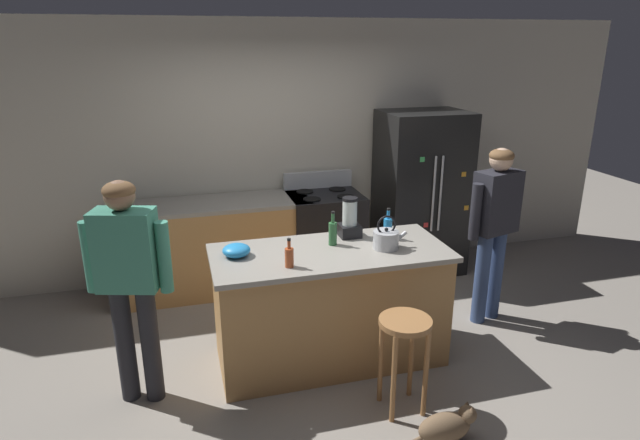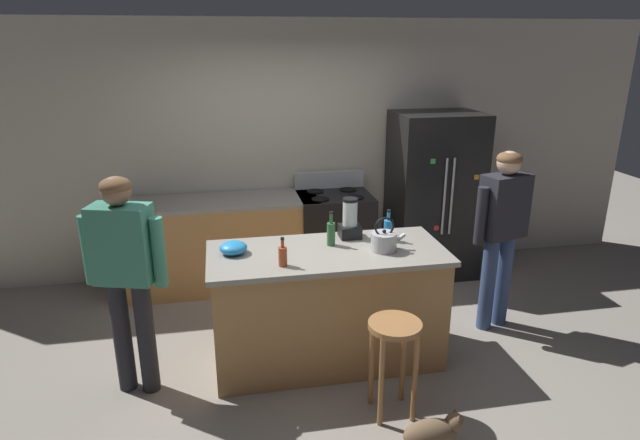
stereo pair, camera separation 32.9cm
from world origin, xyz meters
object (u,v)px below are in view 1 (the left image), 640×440
object	(u,v)px
stove_range	(325,236)
bar_stool	(404,340)
bottle_soda	(388,227)
bottle_cooking_sauce	(289,257)
person_by_sink_right	(495,219)
tea_kettle	(386,239)
bottle_olive_oil	(333,233)
refrigerator	(421,193)
blender_appliance	(350,220)
mixing_bowl	(236,250)
cat	(447,426)
person_by_island_left	(129,273)
kitchen_island	(330,305)

from	to	relation	value
stove_range	bar_stool	xyz separation A→B (m)	(-0.08, -2.27, 0.06)
bottle_soda	bottle_cooking_sauce	xyz separation A→B (m)	(-0.89, -0.36, -0.02)
person_by_sink_right	tea_kettle	size ratio (longest dim) A/B	5.86
bottle_olive_oil	bottle_soda	bearing A→B (deg)	2.49
refrigerator	tea_kettle	distance (m)	1.89
refrigerator	stove_range	xyz separation A→B (m)	(-1.09, 0.02, -0.40)
blender_appliance	bottle_soda	bearing A→B (deg)	-24.45
bottle_cooking_sauce	bar_stool	bearing A→B (deg)	-37.56
mixing_bowl	tea_kettle	world-z (taller)	tea_kettle
bottle_soda	bottle_olive_oil	bearing A→B (deg)	-177.51
bar_stool	cat	world-z (taller)	bar_stool
person_by_island_left	person_by_sink_right	xyz separation A→B (m)	(3.04, 0.37, -0.01)
person_by_sink_right	bottle_cooking_sauce	size ratio (longest dim) A/B	7.48
kitchen_island	bottle_cooking_sauce	world-z (taller)	bottle_cooking_sauce
bottle_soda	tea_kettle	distance (m)	0.22
bottle_olive_oil	mixing_bowl	xyz separation A→B (m)	(-0.76, -0.04, -0.05)
bottle_soda	blender_appliance	bearing A→B (deg)	155.55
bar_stool	tea_kettle	bearing A→B (deg)	79.83
stove_range	bottle_soda	distance (m)	1.50
kitchen_island	refrigerator	size ratio (longest dim) A/B	1.03
mixing_bowl	tea_kettle	size ratio (longest dim) A/B	0.76
mixing_bowl	tea_kettle	distance (m)	1.15
person_by_sink_right	mixing_bowl	xyz separation A→B (m)	(-2.29, -0.16, 0.01)
stove_range	mixing_bowl	world-z (taller)	stove_range
mixing_bowl	tea_kettle	bearing A→B (deg)	-7.31
bottle_soda	mixing_bowl	world-z (taller)	bottle_soda
person_by_island_left	bottle_olive_oil	size ratio (longest dim) A/B	5.92
bar_stool	bottle_olive_oil	bearing A→B (deg)	106.62
person_by_island_left	bottle_soda	distance (m)	2.00
blender_appliance	mixing_bowl	xyz separation A→B (m)	(-0.95, -0.19, -0.09)
person_by_island_left	mixing_bowl	world-z (taller)	person_by_island_left
blender_appliance	bottle_olive_oil	distance (m)	0.24
bar_stool	mixing_bowl	world-z (taller)	mixing_bowl
cat	bottle_olive_oil	bearing A→B (deg)	108.25
person_by_island_left	bottle_cooking_sauce	xyz separation A→B (m)	(1.09, -0.09, 0.03)
person_by_sink_right	cat	size ratio (longest dim) A/B	3.11
blender_appliance	bottle_olive_oil	world-z (taller)	blender_appliance
person_by_island_left	bar_stool	bearing A→B (deg)	-19.06
bar_stool	mixing_bowl	bearing A→B (deg)	141.11
person_by_island_left	mixing_bowl	bearing A→B (deg)	15.67
bar_stool	cat	bearing A→B (deg)	-68.22
kitchen_island	bottle_olive_oil	world-z (taller)	bottle_olive_oil
refrigerator	mixing_bowl	size ratio (longest dim) A/B	8.48
refrigerator	bottle_soda	bearing A→B (deg)	-125.00
cat	blender_appliance	bearing A→B (deg)	99.00
blender_appliance	mixing_bowl	distance (m)	0.97
kitchen_island	bar_stool	bearing A→B (deg)	-67.45
stove_range	bottle_soda	world-z (taller)	bottle_soda
bottle_olive_oil	tea_kettle	bearing A→B (deg)	-25.83
cat	mixing_bowl	xyz separation A→B (m)	(-1.17, 1.20, 0.89)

